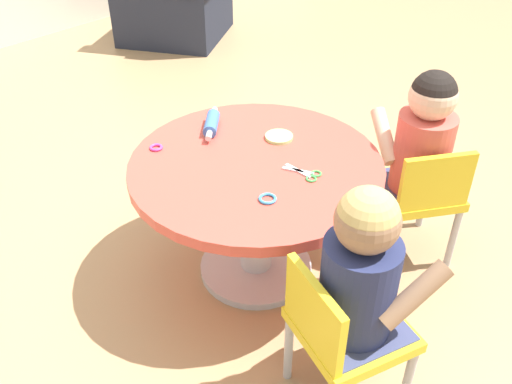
{
  "coord_description": "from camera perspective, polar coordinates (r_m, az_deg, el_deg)",
  "views": [
    {
      "loc": [
        -1.21,
        -1.14,
        1.58
      ],
      "look_at": [
        0.0,
        0.0,
        0.38
      ],
      "focal_mm": 39.98,
      "sensor_mm": 36.0,
      "label": 1
    }
  ],
  "objects": [
    {
      "name": "rolling_pin",
      "position": [
        2.17,
        -4.46,
        6.87
      ],
      "size": [
        0.19,
        0.17,
        0.05
      ],
      "color": "#3F72CC",
      "rests_on": "craft_table"
    },
    {
      "name": "craft_scissors",
      "position": [
        1.92,
        5.1,
        1.82
      ],
      "size": [
        0.08,
        0.14,
        0.01
      ],
      "color": "silver",
      "rests_on": "craft_table"
    },
    {
      "name": "seated_child_right",
      "position": [
        2.17,
        16.48,
        5.31
      ],
      "size": [
        0.42,
        0.44,
        0.51
      ],
      "color": "#3F4772",
      "rests_on": "ground"
    },
    {
      "name": "seated_child_left",
      "position": [
        1.55,
        10.55,
        -7.6
      ],
      "size": [
        0.42,
        0.37,
        0.51
      ],
      "color": "#3F4772",
      "rests_on": "ground"
    },
    {
      "name": "cookie_cutter_0",
      "position": [
        1.8,
        1.16,
        -0.67
      ],
      "size": [
        0.06,
        0.06,
        0.01
      ],
      "primitive_type": "torus",
      "color": "#3F99D8",
      "rests_on": "craft_table"
    },
    {
      "name": "child_chair_left",
      "position": [
        1.69,
        8.57,
        -13.62
      ],
      "size": [
        0.39,
        0.39,
        0.54
      ],
      "color": "#B7B7BC",
      "rests_on": "ground"
    },
    {
      "name": "cookie_cutter_1",
      "position": [
        2.08,
        -9.96,
        4.41
      ],
      "size": [
        0.05,
        0.05,
        0.01
      ],
      "primitive_type": "torus",
      "color": "#D83FA5",
      "rests_on": "craft_table"
    },
    {
      "name": "playdough_blob_0",
      "position": [
        2.12,
        2.32,
        5.53
      ],
      "size": [
        0.1,
        0.1,
        0.01
      ],
      "primitive_type": "cylinder",
      "color": "#B2E58C",
      "rests_on": "craft_table"
    },
    {
      "name": "ground_plane",
      "position": [
        2.29,
        0.0,
        -7.73
      ],
      "size": [
        10.0,
        10.0,
        0.0
      ],
      "primitive_type": "plane",
      "color": "tan"
    },
    {
      "name": "craft_table",
      "position": [
        2.05,
        0.0,
        0.15
      ],
      "size": [
        0.89,
        0.89,
        0.51
      ],
      "color": "silver",
      "rests_on": "ground"
    },
    {
      "name": "child_chair_right",
      "position": [
        2.26,
        15.95,
        -0.15
      ],
      "size": [
        0.42,
        0.42,
        0.54
      ],
      "color": "#B7B7BC",
      "rests_on": "ground"
    }
  ]
}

